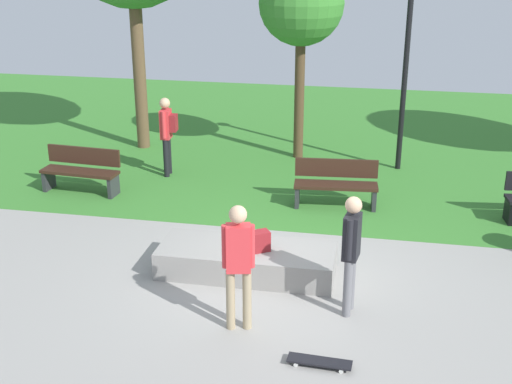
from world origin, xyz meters
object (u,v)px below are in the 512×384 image
Objects in this scene: backpack_on_ledge at (260,241)px; pedestrian_with_backpack at (167,129)px; concrete_ledge at (247,260)px; park_bench_by_oak at (336,183)px; skater_performing_trick at (351,246)px; lamp_post at (407,45)px; tree_slender_maple at (301,5)px; skater_watching at (238,258)px; skateboard_by_ledge at (319,362)px; park_bench_near_path at (81,169)px.

backpack_on_ledge is 0.19× the size of pedestrian_with_backpack.
park_bench_by_oak reaches higher than concrete_ledge.
skater_performing_trick is (1.63, -0.87, 0.81)m from concrete_ledge.
concrete_ledge is at bearing -112.83° from lamp_post.
concrete_ledge is 2.02m from skater_performing_trick.
skater_performing_trick reaches higher than backpack_on_ledge.
park_bench_by_oak is at bearing -16.50° from pedestrian_with_backpack.
pedestrian_with_backpack is (-4.94, -1.39, -1.73)m from lamp_post.
tree_slender_maple is 4.02m from pedestrian_with_backpack.
skater_watching is at bearing -88.47° from tree_slender_maple.
tree_slender_maple reaches higher than skater_performing_trick.
backpack_on_ledge is 1.69m from skater_performing_trick.
park_bench_near_path is at bearing 136.74° from skateboard_by_ledge.
park_bench_near_path is 0.35× the size of lamp_post.
backpack_on_ledge is at bearing -88.03° from tree_slender_maple.
skateboard_by_ledge is at bearing -58.35° from concrete_ledge.
pedestrian_with_backpack is (1.43, 1.30, 0.56)m from park_bench_near_path.
park_bench_near_path is at bearing -142.51° from tree_slender_maple.
skater_watching is at bearing -101.19° from park_bench_by_oak.
backpack_on_ledge reaches higher than concrete_ledge.
skater_performing_trick is 7.45m from tree_slender_maple.
lamp_post is at bearing 67.17° from concrete_ledge.
tree_slender_maple reaches higher than pedestrian_with_backpack.
lamp_post is (2.34, 5.56, 2.56)m from concrete_ledge.
concrete_ledge is 0.44m from backpack_on_ledge.
skateboard_by_ledge is 8.30m from lamp_post.
skateboard_by_ledge is (1.37, -2.23, -0.15)m from concrete_ledge.
backpack_on_ledge is 0.07× the size of tree_slender_maple.
pedestrian_with_backpack reaches higher than concrete_ledge.
backpack_on_ledge is at bearing -110.71° from lamp_post.
skateboard_by_ledge is at bearing -43.26° from park_bench_near_path.
skater_performing_trick is 1.01× the size of pedestrian_with_backpack.
pedestrian_with_backpack is (-2.82, 4.22, 0.44)m from backpack_on_ledge.
lamp_post is (0.71, 6.42, 1.75)m from skater_performing_trick.
park_bench_by_oak is (0.91, 3.11, -0.11)m from backpack_on_ledge.
concrete_ledge is at bearing 121.65° from skateboard_by_ledge.
park_bench_near_path is at bearing 133.82° from skater_watching.
skateboard_by_ledge is at bearing -29.66° from skater_watching.
skater_watching is at bearing -153.71° from skater_performing_trick.
park_bench_by_oak is at bearing 92.63° from skateboard_by_ledge.
park_bench_near_path is at bearing 146.68° from skater_performing_trick.
tree_slender_maple is at bearing 170.08° from lamp_post.
skater_performing_trick reaches higher than park_bench_by_oak.
lamp_post is (1.21, 2.50, 2.29)m from park_bench_by_oak.
park_bench_near_path is 7.29m from lamp_post.
tree_slender_maple reaches higher than park_bench_near_path.
concrete_ledge is 6.55m from lamp_post.
lamp_post is at bearing 36.78° from backpack_on_ledge.
skater_watching is 1.66m from skateboard_by_ledge.
skater_watching is 1.09× the size of park_bench_near_path.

